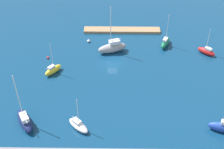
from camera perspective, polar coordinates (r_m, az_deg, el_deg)
water at (r=75.78m, az=0.07°, el=2.21°), size 160.00×160.00×0.00m
pier_dock at (r=89.00m, az=1.93°, el=8.52°), size 22.52×3.03×0.75m
sailboat_blue_lone_south at (r=62.15m, az=20.54°, el=-9.44°), size 5.73×3.00×8.53m
sailboat_white_by_breakwater at (r=59.47m, az=-6.50°, el=-9.67°), size 4.97×4.80×7.90m
sailboat_yellow_far_south at (r=73.39m, az=-11.27°, el=0.90°), size 4.27×4.80×8.36m
sailboat_green_west_end at (r=83.18m, az=10.23°, el=6.11°), size 3.81×5.75×9.33m
sailboat_gray_inner_mooring at (r=79.17m, az=0.06°, el=5.25°), size 8.19×4.92×13.24m
sailboat_red_far_north at (r=82.46m, az=17.70°, el=4.28°), size 4.69×4.43×7.44m
sailboat_navy_outer_mooring at (r=61.98m, az=-16.46°, el=-8.41°), size 5.39×7.07×12.32m
mooring_buoy_white at (r=83.97m, az=-4.54°, el=6.44°), size 0.84×0.84×0.84m
mooring_buoy_red at (r=78.98m, az=-12.23°, el=3.18°), size 0.60×0.60×0.60m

